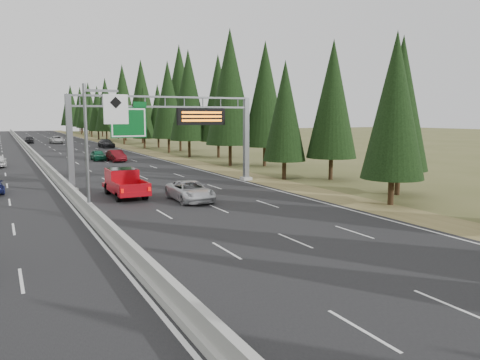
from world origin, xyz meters
name	(u,v)px	position (x,y,z in m)	size (l,w,h in m)	color
road	(31,154)	(0.00, 80.00, 0.04)	(32.00, 260.00, 0.08)	black
shoulder_right	(138,150)	(17.80, 80.00, 0.03)	(3.60, 260.00, 0.06)	olive
median_barrier	(31,151)	(0.00, 80.00, 0.41)	(0.70, 260.00, 0.85)	#9B9B95
sign_gantry	(173,126)	(8.92, 34.88, 5.27)	(16.75, 0.98, 7.80)	slate
hov_sign_pole	(96,140)	(0.58, 24.97, 4.72)	(2.80, 0.50, 8.00)	slate
tree_row_right	(161,101)	(22.14, 79.44, 8.97)	(11.61, 244.59, 18.87)	black
silver_minivan	(190,191)	(7.42, 27.13, 0.80)	(2.39, 5.18, 1.44)	silver
red_pickup	(123,181)	(3.66, 31.51, 1.22)	(2.26, 6.32, 2.06)	black
car_ahead_green	(98,155)	(7.46, 62.16, 0.81)	(1.71, 4.26, 1.45)	#135639
car_ahead_dkred	(116,156)	(9.33, 59.43, 0.85)	(1.64, 4.70, 1.55)	#580C12
car_ahead_dkgrey	(106,143)	(13.93, 88.62, 0.90)	(2.29, 5.62, 1.63)	black
car_ahead_white	(57,140)	(7.00, 108.20, 0.90)	(2.72, 5.90, 1.64)	#BCBCBC
car_ahead_far	(29,140)	(1.50, 111.29, 0.90)	(1.93, 4.80, 1.64)	black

